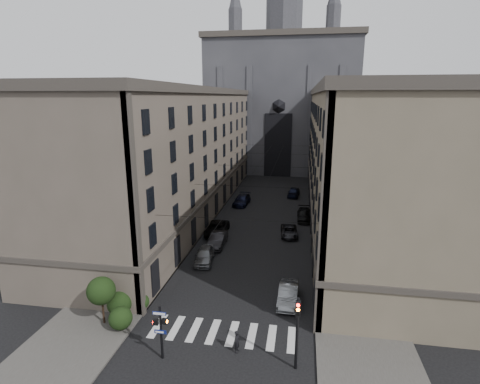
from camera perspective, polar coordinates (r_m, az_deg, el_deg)
The scene contains 20 objects.
ground at distance 26.83m, azimuth -5.16°, elevation -26.60°, with size 260.00×260.00×0.00m, color black.
sidewalk_left at distance 60.37m, azimuth -6.23°, elevation -2.58°, with size 7.00×80.00×0.15m, color #383533.
sidewalk_right at distance 58.44m, azimuth 14.05°, elevation -3.51°, with size 7.00×80.00×0.15m, color #383533.
zebra_crossing at distance 30.66m, azimuth -2.65°, elevation -20.60°, with size 11.00×3.20×0.01m, color beige.
building_left at distance 59.24m, azimuth -9.23°, elevation 6.19°, with size 13.60×60.60×18.85m.
building_right at distance 56.71m, azimuth 17.59°, elevation 5.34°, with size 13.60×60.60×18.85m.
gothic_tower at distance 94.66m, azimuth 6.42°, elevation 14.40°, with size 35.00×23.00×58.00m.
pedestrian_signal_left at distance 27.48m, azimuth -11.98°, elevation -19.67°, with size 1.02×0.38×4.00m.
traffic_light_right at distance 25.77m, azimuth 8.72°, elevation -19.46°, with size 0.34×0.50×5.20m.
shrub_cluster at distance 32.43m, azimuth -18.52°, elevation -15.54°, with size 3.90×4.40×3.90m.
tram_wires at distance 56.39m, azimuth 3.82°, elevation 3.77°, with size 14.00×60.00×0.43m.
car_left_near at distance 41.50m, azimuth -5.45°, elevation -9.54°, with size 1.89×4.70×1.60m, color slate.
car_left_midnear at distance 45.60m, azimuth -3.42°, elevation -7.24°, with size 1.70×4.88×1.61m, color black.
car_left_midfar at distance 49.37m, azimuth -3.55°, elevation -5.55°, with size 2.60×5.64×1.57m, color black.
car_left_far at distance 62.44m, azimuth 0.27°, elevation -1.23°, with size 2.23×5.49×1.59m, color black.
car_right_near at distance 34.21m, azimuth 7.37°, elevation -15.15°, with size 1.66×4.77×1.57m, color slate.
car_right_midnear at distance 49.10m, azimuth 7.51°, elevation -5.95°, with size 2.12×4.59×1.28m, color black.
car_right_midfar at distance 55.56m, azimuth 9.86°, elevation -3.45°, with size 2.20×5.42×1.57m, color black.
car_right_far at distance 68.21m, azimuth 8.17°, elevation -0.04°, with size 1.88×4.67×1.59m, color black.
pedestrian at distance 28.35m, azimuth -0.42°, elevation -21.83°, with size 0.60×0.40×1.65m, color black.
Camera 1 is at (5.47, -19.54, 17.55)m, focal length 28.00 mm.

